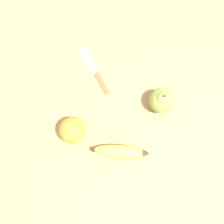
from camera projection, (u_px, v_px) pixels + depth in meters
ground_plane at (108, 130)px, 0.84m from camera, size 3.00×3.00×0.00m
banana at (121, 152)px, 0.81m from camera, size 0.13×0.16×0.04m
orange at (72, 130)px, 0.80m from camera, size 0.08×0.08×0.08m
pear at (162, 100)px, 0.82m from camera, size 0.08×0.08×0.10m
paring_knife at (95, 71)px, 0.89m from camera, size 0.09×0.19×0.01m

